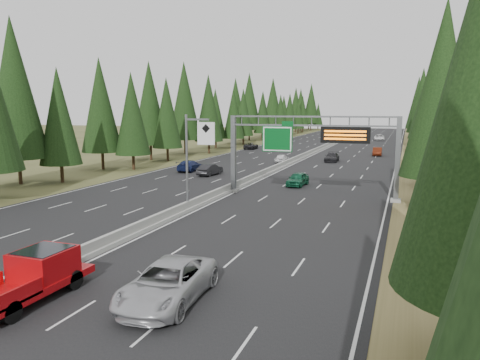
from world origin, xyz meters
name	(u,v)px	position (x,y,z in m)	size (l,w,h in m)	color
road	(313,154)	(0.00, 80.00, 0.04)	(32.00, 260.00, 0.08)	black
shoulder_right	(412,157)	(17.80, 80.00, 0.03)	(3.60, 260.00, 0.06)	olive
shoulder_left	(227,151)	(-17.80, 80.00, 0.03)	(3.60, 260.00, 0.06)	#3F4520
median_barrier	(313,152)	(0.00, 80.00, 0.41)	(0.70, 260.00, 0.85)	gray
sign_gantry	(318,144)	(8.92, 34.88, 5.27)	(16.75, 0.98, 7.80)	slate
hov_sign_pole	(193,156)	(0.58, 24.97, 4.72)	(2.80, 0.50, 8.00)	slate
tree_row_right	(439,103)	(21.74, 79.20, 9.49)	(11.92, 242.03, 18.89)	black
tree_row_left	(183,105)	(-22.22, 69.09, 9.26)	(12.56, 242.42, 18.81)	black
silver_minivan	(167,283)	(7.33, 8.00, 0.95)	(2.88, 6.25, 1.74)	#AEAEB3
red_pickup	(36,272)	(1.50, 6.52, 1.23)	(2.28, 6.38, 2.08)	black
car_ahead_green	(298,179)	(5.67, 41.10, 0.82)	(1.75, 4.35, 1.48)	#145A3A
car_ahead_dkred	(377,151)	(11.86, 79.62, 0.83)	(1.59, 4.56, 1.50)	#581D0C
car_ahead_dkgrey	(332,157)	(5.53, 66.82, 0.80)	(2.01, 4.94, 1.43)	black
car_ahead_white	(379,138)	(9.72, 123.61, 0.88)	(2.64, 5.72, 1.59)	white
car_ahead_far	(360,135)	(3.14, 137.43, 0.89)	(1.92, 4.77, 1.63)	black
car_onc_near	(210,170)	(-6.82, 45.51, 0.82)	(1.56, 4.46, 1.47)	black
car_onc_blue	(190,166)	(-11.06, 48.31, 0.84)	(2.13, 5.23, 1.52)	#16214E
car_onc_white	(282,158)	(-1.69, 62.64, 0.76)	(1.62, 4.02, 1.37)	white
car_onc_far	(251,146)	(-14.50, 85.44, 0.76)	(2.25, 4.89, 1.36)	#232325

